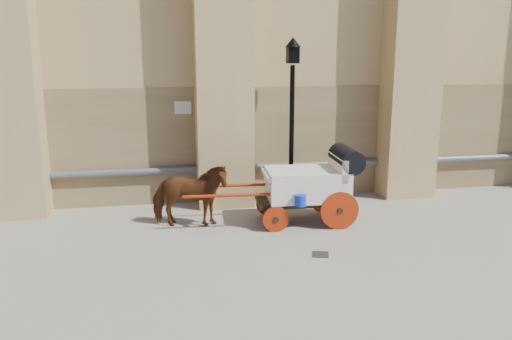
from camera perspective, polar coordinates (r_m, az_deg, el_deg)
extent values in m
plane|color=gray|center=(9.90, 5.05, -9.47)|extent=(90.00, 90.00, 0.00)
cube|color=#8C734F|center=(13.92, 8.44, 3.34)|extent=(44.00, 0.35, 3.00)
cylinder|color=#59595B|center=(13.78, 8.73, 0.70)|extent=(42.00, 0.18, 0.18)
cube|color=beige|center=(12.85, -8.36, 7.07)|extent=(0.42, 0.04, 0.32)
imported|color=brown|center=(11.22, -7.61, -2.91)|extent=(1.85, 1.10, 1.46)
cube|color=black|center=(11.56, 5.32, -3.45)|extent=(2.16, 1.10, 0.11)
cube|color=silver|center=(11.48, 5.82, -1.60)|extent=(1.89, 1.32, 0.67)
cube|color=silver|center=(11.57, 9.33, 0.35)|extent=(0.23, 1.20, 0.53)
cube|color=silver|center=(11.27, 1.82, -0.55)|extent=(0.41, 1.07, 0.10)
cylinder|color=black|center=(11.58, 10.27, 1.30)|extent=(0.62, 1.23, 0.53)
cylinder|color=#9D2209|center=(11.21, 9.54, -4.60)|extent=(0.86, 0.12, 0.86)
cylinder|color=#9D2209|center=(12.30, 8.00, -2.99)|extent=(0.86, 0.12, 0.86)
cylinder|color=#9D2209|center=(10.94, 2.26, -5.64)|extent=(0.58, 0.10, 0.57)
cylinder|color=#9D2209|center=(12.06, 1.37, -3.89)|extent=(0.58, 0.10, 0.57)
cylinder|color=#9D2209|center=(10.85, -2.34, -2.91)|extent=(2.29, 0.23, 0.07)
cylinder|color=#9D2209|center=(11.67, -2.68, -1.78)|extent=(2.29, 0.23, 0.07)
cylinder|color=#112CBC|center=(10.84, 5.09, -3.49)|extent=(0.25, 0.25, 0.25)
cylinder|color=black|center=(12.63, 4.08, 3.78)|extent=(0.12, 0.12, 3.56)
cone|color=black|center=(12.97, 3.97, -3.23)|extent=(0.36, 0.36, 0.36)
cube|color=black|center=(12.48, 4.23, 13.01)|extent=(0.28, 0.28, 0.41)
cone|color=black|center=(12.48, 4.25, 14.37)|extent=(0.40, 0.40, 0.24)
cube|color=black|center=(9.87, 7.38, -9.55)|extent=(0.40, 0.40, 0.01)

